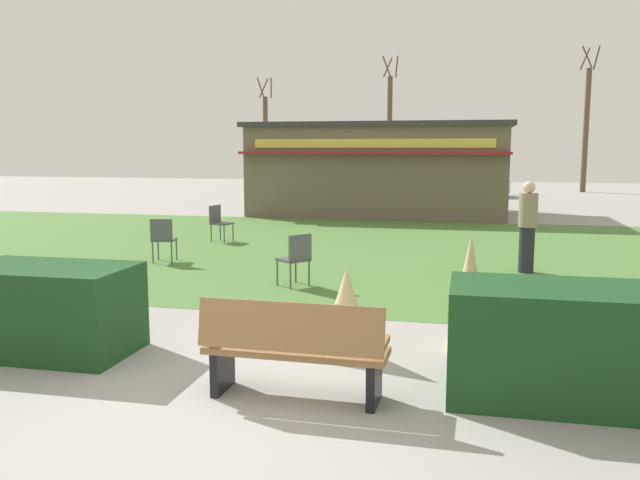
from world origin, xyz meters
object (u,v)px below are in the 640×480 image
(cafe_chair_center, at_px, (219,220))
(parked_car_center_slot, at_px, (463,183))
(park_bench, at_px, (294,349))
(parked_car_west_slot, at_px, (352,181))
(cafe_chair_west, at_px, (163,236))
(tree_center_bg, at_px, (389,130))
(food_kiosk, at_px, (380,168))
(tree_right_bg, at_px, (266,139))
(cafe_chair_east, at_px, (296,256))
(tree_left_bg, at_px, (586,128))
(person_strolling, at_px, (527,226))

(cafe_chair_center, bearing_deg, parked_car_center_slot, 71.08)
(park_bench, distance_m, parked_car_west_slot, 26.32)
(park_bench, distance_m, cafe_chair_west, 7.82)
(tree_center_bg, bearing_deg, parked_car_center_slot, -51.17)
(food_kiosk, bearing_deg, cafe_chair_center, -110.67)
(cafe_chair_west, distance_m, parked_car_center_slot, 20.38)
(tree_right_bg, height_order, tree_center_bg, tree_center_bg)
(cafe_chair_east, relative_size, tree_center_bg, 0.12)
(cafe_chair_east, bearing_deg, food_kiosk, 91.20)
(food_kiosk, bearing_deg, parked_car_center_slot, 72.66)
(cafe_chair_east, relative_size, parked_car_west_slot, 0.21)
(park_bench, relative_size, tree_left_bg, 0.23)
(park_bench, height_order, cafe_chair_west, park_bench)
(park_bench, distance_m, tree_center_bg, 31.32)
(cafe_chair_center, relative_size, tree_center_bg, 0.12)
(person_strolling, distance_m, parked_car_west_slot, 20.21)
(food_kiosk, distance_m, cafe_chair_east, 12.51)
(cafe_chair_east, xyz_separation_m, parked_car_center_slot, (2.48, 21.25, 0.12))
(person_strolling, relative_size, tree_left_bg, 0.23)
(park_bench, height_order, tree_left_bg, tree_left_bg)
(cafe_chair_center, height_order, tree_left_bg, tree_left_bg)
(cafe_chair_center, distance_m, tree_right_bg, 22.59)
(food_kiosk, distance_m, tree_left_bg, 15.90)
(parked_car_center_slot, xyz_separation_m, tree_left_bg, (6.01, 4.37, 2.63))
(cafe_chair_center, distance_m, parked_car_west_slot, 16.57)
(parked_car_center_slot, height_order, tree_right_bg, tree_right_bg)
(cafe_chair_west, xyz_separation_m, cafe_chair_east, (3.20, -1.68, 0.00))
(park_bench, xyz_separation_m, person_strolling, (2.59, 6.92, 0.38))
(cafe_chair_east, bearing_deg, cafe_chair_center, 124.23)
(tree_right_bg, bearing_deg, cafe_chair_east, -71.64)
(park_bench, height_order, parked_car_west_slot, parked_car_west_slot)
(parked_car_west_slot, bearing_deg, cafe_chair_east, -82.52)
(cafe_chair_east, relative_size, person_strolling, 0.53)
(parked_car_center_slot, distance_m, tree_left_bg, 7.88)
(cafe_chair_west, xyz_separation_m, tree_left_bg, (11.70, 23.94, 2.74))
(cafe_chair_east, distance_m, tree_left_bg, 27.13)
(food_kiosk, bearing_deg, cafe_chair_west, -105.25)
(food_kiosk, bearing_deg, parked_car_west_slot, 106.06)
(cafe_chair_center, relative_size, tree_left_bg, 0.12)
(food_kiosk, distance_m, parked_car_west_slot, 9.19)
(food_kiosk, xyz_separation_m, cafe_chair_east, (0.26, -12.47, -1.03))
(parked_car_west_slot, distance_m, tree_left_bg, 12.38)
(person_strolling, height_order, parked_car_center_slot, person_strolling)
(cafe_chair_center, relative_size, tree_right_bg, 0.14)
(food_kiosk, xyz_separation_m, person_strolling, (4.08, -10.31, -0.70))
(person_strolling, bearing_deg, parked_car_west_slot, -172.55)
(cafe_chair_west, height_order, tree_center_bg, tree_center_bg)
(tree_right_bg, bearing_deg, person_strolling, -62.59)
(cafe_chair_center, distance_m, parked_car_center_slot, 17.50)
(parked_car_west_slot, distance_m, tree_right_bg, 8.22)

